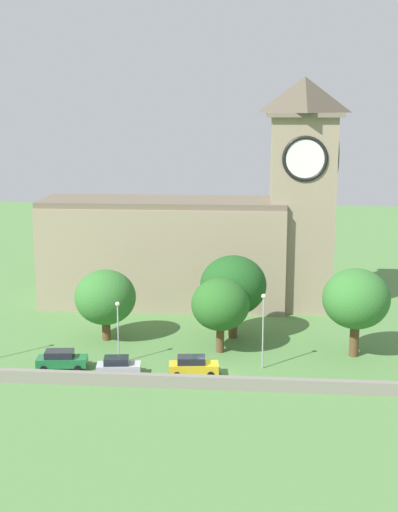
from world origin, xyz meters
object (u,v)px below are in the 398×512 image
Objects in this scene: tree_churchyard at (105,297)px; tree_by_tower at (356,299)px; streetlamp_central at (263,319)px; car_silver at (118,366)px; car_yellow at (193,366)px; car_green at (61,360)px; church at (204,235)px; tree_riverside_west at (233,286)px; tree_riverside_east at (220,305)px; streetlamp_west_mid at (118,322)px.

tree_churchyard is 0.85× the size of tree_by_tower.
tree_churchyard reaches higher than streetlamp_central.
car_yellow is at bearing 6.51° from car_silver.
car_green is 0.64× the size of tree_churchyard.
church is at bearing 92.22° from car_yellow.
car_green is at bearing -116.53° from church.
tree_churchyard is 26.17m from tree_by_tower.
tree_riverside_west is at bearing 109.78° from streetlamp_central.
streetlamp_central is (7.41, -21.82, -4.07)m from church.
streetlamp_central is at bearing -70.22° from tree_riverside_west.
streetlamp_central is 6.05m from tree_riverside_east.
church is 23.17m from streetlamp_west_mid.
tree_churchyard is (-9.39, -14.85, -4.25)m from church.
church is at bearing 57.67° from tree_churchyard.
car_yellow is 14.47m from tree_churchyard.
car_silver reaches higher than car_yellow.
car_yellow reaches higher than car_green.
church is 18.29m from tree_riverside_east.
car_yellow is at bearing -18.59° from streetlamp_west_mid.
tree_by_tower reaches higher than car_green.
car_green is 12.79m from car_yellow.
church is 26.98m from car_silver.
tree_riverside_east reaches higher than car_silver.
car_green is at bearing 167.18° from car_silver.
church is at bearing 72.93° from streetlamp_west_mid.
tree_riverside_west is at bearing 50.16° from car_silver.
tree_riverside_west reaches higher than car_yellow.
car_silver is at bearing -161.72° from tree_by_tower.
streetlamp_west_mid is 14.09m from streetlamp_central.
tree_churchyard is 13.76m from tree_riverside_west.
streetlamp_west_mid is (5.18, 2.03, 3.31)m from car_green.
tree_churchyard reaches higher than streetlamp_west_mid.
church is 18.07m from tree_churchyard.
streetlamp_west_mid is at bearing 100.50° from car_silver.
streetlamp_west_mid reaches higher than car_yellow.
tree_churchyard is at bearing 174.06° from tree_by_tower.
car_silver is (5.80, -1.32, 0.00)m from car_green.
car_yellow is at bearing -2.35° from car_green.
streetlamp_central is at bearing -0.56° from streetlamp_west_mid.
car_yellow is 0.62× the size of tree_riverside_east.
tree_riverside_west is at bearing 159.10° from tree_by_tower.
car_green is 1.16× the size of car_silver.
car_green is 0.55× the size of tree_by_tower.
car_silver is at bearing -79.50° from streetlamp_west_mid.
tree_riverside_east is 13.56m from tree_by_tower.
car_green is at bearing -167.78° from tree_by_tower.
tree_riverside_east reaches higher than streetlamp_central.
streetlamp_west_mid is at bearing -140.64° from tree_riverside_west.
church reaches higher than tree_by_tower.
tree_churchyard is at bearing 157.46° from streetlamp_central.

